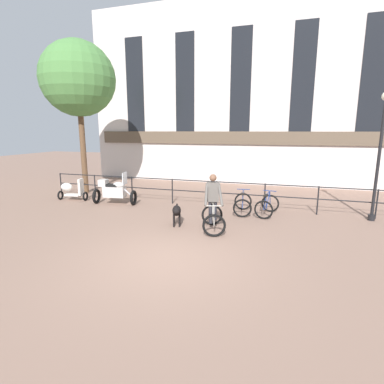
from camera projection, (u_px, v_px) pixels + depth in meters
ground_plane at (167, 259)px, 7.14m from camera, size 60.00×60.00×0.00m
canal_railing at (216, 190)px, 11.86m from camera, size 15.05×0.05×1.05m
building_facade at (241, 94)px, 16.41m from camera, size 18.00×0.72×10.01m
cyclist_with_bike at (213, 205)px, 9.14m from camera, size 0.99×1.32×1.70m
dog at (177, 211)px, 9.53m from camera, size 0.46×0.99×0.67m
parked_motorcycle at (114, 191)px, 12.31m from camera, size 1.81×0.85×1.35m
parked_bicycle_near_lamp at (243, 204)px, 10.98m from camera, size 0.78×1.18×0.86m
parked_bicycle_mid_left at (267, 206)px, 10.73m from camera, size 0.83×1.20×0.86m
parked_scooter at (71, 190)px, 13.06m from camera, size 1.32×0.55×0.96m
street_lamp at (380, 151)px, 9.73m from camera, size 0.28×0.28×4.20m
tree_canalside_left at (78, 79)px, 13.67m from camera, size 3.38×3.38×7.01m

